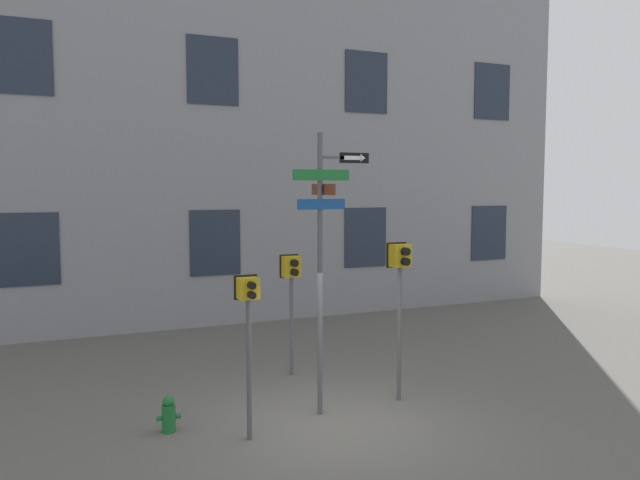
{
  "coord_description": "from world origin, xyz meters",
  "views": [
    {
      "loc": [
        -4.29,
        -9.21,
        3.96
      ],
      "look_at": [
        -0.05,
        0.55,
        3.06
      ],
      "focal_mm": 35.0,
      "sensor_mm": 36.0,
      "label": 1
    }
  ],
  "objects_px": {
    "pedestrian_signal_right": "(400,276)",
    "fire_hydrant": "(169,415)",
    "street_sign_pole": "(324,247)",
    "pedestrian_signal_left": "(248,313)",
    "pedestrian_signal_across": "(291,279)"
  },
  "relations": [
    {
      "from": "street_sign_pole",
      "to": "pedestrian_signal_right",
      "type": "bearing_deg",
      "value": 2.61
    },
    {
      "from": "street_sign_pole",
      "to": "pedestrian_signal_across",
      "type": "relative_size",
      "value": 1.91
    },
    {
      "from": "pedestrian_signal_left",
      "to": "pedestrian_signal_across",
      "type": "bearing_deg",
      "value": 57.96
    },
    {
      "from": "street_sign_pole",
      "to": "pedestrian_signal_across",
      "type": "height_order",
      "value": "street_sign_pole"
    },
    {
      "from": "fire_hydrant",
      "to": "pedestrian_signal_left",
      "type": "bearing_deg",
      "value": -36.24
    },
    {
      "from": "pedestrian_signal_left",
      "to": "pedestrian_signal_across",
      "type": "distance_m",
      "value": 3.45
    },
    {
      "from": "pedestrian_signal_right",
      "to": "pedestrian_signal_left",
      "type": "bearing_deg",
      "value": -168.22
    },
    {
      "from": "pedestrian_signal_right",
      "to": "street_sign_pole",
      "type": "bearing_deg",
      "value": -177.39
    },
    {
      "from": "pedestrian_signal_right",
      "to": "pedestrian_signal_across",
      "type": "relative_size",
      "value": 1.15
    },
    {
      "from": "street_sign_pole",
      "to": "fire_hydrant",
      "type": "xyz_separation_m",
      "value": [
        -2.64,
        0.24,
        -2.65
      ]
    },
    {
      "from": "pedestrian_signal_left",
      "to": "fire_hydrant",
      "type": "distance_m",
      "value": 2.21
    },
    {
      "from": "pedestrian_signal_across",
      "to": "pedestrian_signal_right",
      "type": "bearing_deg",
      "value": -60.79
    },
    {
      "from": "street_sign_pole",
      "to": "pedestrian_signal_left",
      "type": "bearing_deg",
      "value": -159.42
    },
    {
      "from": "street_sign_pole",
      "to": "pedestrian_signal_right",
      "type": "height_order",
      "value": "street_sign_pole"
    },
    {
      "from": "pedestrian_signal_right",
      "to": "fire_hydrant",
      "type": "height_order",
      "value": "pedestrian_signal_right"
    }
  ]
}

